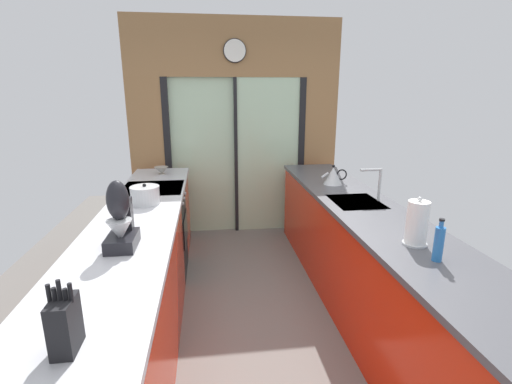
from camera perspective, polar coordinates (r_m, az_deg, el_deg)
The scene contains 13 objects.
ground_plane at distance 3.50m, azimuth -0.49°, elevation -16.54°, with size 5.04×7.60×0.02m, color slate.
back_wall_unit at distance 4.77m, azimuth -3.21°, elevation 11.57°, with size 2.64×0.12×2.70m.
left_counter_run at distance 2.89m, azimuth -18.09°, elevation -13.86°, with size 0.62×3.80×0.92m.
right_counter_run at distance 3.24m, azimuth 16.63°, elevation -10.42°, with size 0.62×3.80×0.92m.
sink_faucet at distance 3.31m, azimuth 18.13°, elevation 1.84°, with size 0.19×0.02×0.28m.
oven_range at distance 3.89m, azimuth -15.18°, elevation -6.00°, with size 0.60×0.60×0.92m.
mixing_bowl at distance 4.32m, azimuth -14.40°, elevation 3.26°, with size 0.16×0.16×0.09m.
knife_block at distance 1.57m, azimuth -27.46°, elevation -17.67°, with size 0.09×0.14×0.28m.
stand_mixer at distance 2.35m, azimuth -20.19°, elevation -4.37°, with size 0.17×0.27×0.42m.
stock_pot at distance 3.21m, azimuth -16.75°, elevation -0.49°, with size 0.24×0.24×0.18m.
kettle at distance 3.82m, azimuth 11.85°, elevation 2.48°, with size 0.27×0.19×0.20m.
soap_bottle at distance 2.29m, azimuth 26.39°, elevation -7.08°, with size 0.05×0.05×0.25m.
paper_towel_roll at distance 2.46m, azimuth 23.60°, elevation -4.47°, with size 0.15×0.15×0.31m.
Camera 1 is at (-0.36, -2.35, 1.84)m, focal length 25.90 mm.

